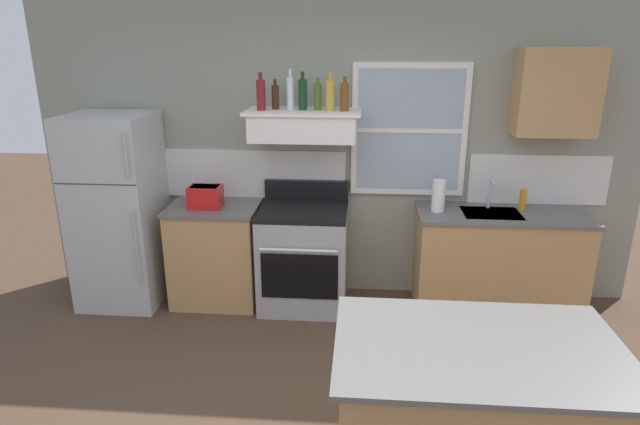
{
  "coord_description": "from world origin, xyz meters",
  "views": [
    {
      "loc": [
        0.25,
        -2.5,
        2.32
      ],
      "look_at": [
        -0.05,
        1.2,
        1.1
      ],
      "focal_mm": 29.99,
      "sensor_mm": 36.0,
      "label": 1
    }
  ],
  "objects_px": {
    "paper_towel_roll": "(438,196)",
    "dish_soap_bottle": "(523,199)",
    "refrigerator": "(118,211)",
    "stove_range": "(304,256)",
    "bottle_amber_wine": "(345,97)",
    "bottle_dark_green_wine": "(303,94)",
    "bottle_olive_oil_square": "(318,96)",
    "bottle_champagne_gold_foil": "(330,95)",
    "toaster": "(205,196)",
    "bottle_red_label_wine": "(261,94)",
    "bottle_clear_tall": "(290,93)",
    "bottle_brown_stout": "(275,97)",
    "kitchen_island": "(471,422)"
  },
  "relations": [
    {
      "from": "refrigerator",
      "to": "bottle_clear_tall",
      "type": "relative_size",
      "value": 5.15
    },
    {
      "from": "kitchen_island",
      "to": "bottle_amber_wine",
      "type": "bearing_deg",
      "value": 109.32
    },
    {
      "from": "bottle_champagne_gold_foil",
      "to": "bottle_clear_tall",
      "type": "bearing_deg",
      "value": 168.25
    },
    {
      "from": "paper_towel_roll",
      "to": "dish_soap_bottle",
      "type": "distance_m",
      "value": 0.74
    },
    {
      "from": "bottle_red_label_wine",
      "to": "bottle_dark_green_wine",
      "type": "distance_m",
      "value": 0.34
    },
    {
      "from": "bottle_brown_stout",
      "to": "paper_towel_roll",
      "type": "relative_size",
      "value": 0.91
    },
    {
      "from": "refrigerator",
      "to": "paper_towel_roll",
      "type": "xyz_separation_m",
      "value": [
        2.8,
        0.06,
        0.19
      ]
    },
    {
      "from": "refrigerator",
      "to": "bottle_amber_wine",
      "type": "distance_m",
      "value": 2.23
    },
    {
      "from": "toaster",
      "to": "bottle_dark_green_wine",
      "type": "distance_m",
      "value": 1.22
    },
    {
      "from": "bottle_amber_wine",
      "to": "bottle_dark_green_wine",
      "type": "bearing_deg",
      "value": 173.74
    },
    {
      "from": "bottle_brown_stout",
      "to": "bottle_amber_wine",
      "type": "height_order",
      "value": "bottle_amber_wine"
    },
    {
      "from": "toaster",
      "to": "bottle_dark_green_wine",
      "type": "bearing_deg",
      "value": 7.97
    },
    {
      "from": "dish_soap_bottle",
      "to": "kitchen_island",
      "type": "height_order",
      "value": "dish_soap_bottle"
    },
    {
      "from": "toaster",
      "to": "paper_towel_roll",
      "type": "xyz_separation_m",
      "value": [
        2.0,
        0.06,
        0.04
      ]
    },
    {
      "from": "bottle_red_label_wine",
      "to": "bottle_amber_wine",
      "type": "xyz_separation_m",
      "value": [
        0.69,
        0.01,
        -0.01
      ]
    },
    {
      "from": "toaster",
      "to": "bottle_dark_green_wine",
      "type": "xyz_separation_m",
      "value": [
        0.85,
        0.12,
        0.87
      ]
    },
    {
      "from": "bottle_olive_oil_square",
      "to": "bottle_amber_wine",
      "type": "relative_size",
      "value": 0.96
    },
    {
      "from": "stove_range",
      "to": "bottle_amber_wine",
      "type": "distance_m",
      "value": 1.44
    },
    {
      "from": "stove_range",
      "to": "bottle_brown_stout",
      "type": "relative_size",
      "value": 4.42
    },
    {
      "from": "bottle_dark_green_wine",
      "to": "dish_soap_bottle",
      "type": "distance_m",
      "value": 2.08
    },
    {
      "from": "bottle_clear_tall",
      "to": "bottle_amber_wine",
      "type": "xyz_separation_m",
      "value": [
        0.45,
        -0.06,
        -0.02
      ]
    },
    {
      "from": "stove_range",
      "to": "bottle_champagne_gold_foil",
      "type": "xyz_separation_m",
      "value": [
        0.22,
        0.05,
        1.41
      ]
    },
    {
      "from": "bottle_dark_green_wine",
      "to": "bottle_olive_oil_square",
      "type": "xyz_separation_m",
      "value": [
        0.12,
        0.02,
        -0.02
      ]
    },
    {
      "from": "toaster",
      "to": "bottle_amber_wine",
      "type": "relative_size",
      "value": 1.08
    },
    {
      "from": "toaster",
      "to": "bottle_olive_oil_square",
      "type": "xyz_separation_m",
      "value": [
        0.97,
        0.14,
        0.85
      ]
    },
    {
      "from": "bottle_red_label_wine",
      "to": "kitchen_island",
      "type": "xyz_separation_m",
      "value": [
        1.43,
        -2.12,
        -1.42
      ]
    },
    {
      "from": "toaster",
      "to": "paper_towel_roll",
      "type": "height_order",
      "value": "paper_towel_roll"
    },
    {
      "from": "refrigerator",
      "to": "bottle_dark_green_wine",
      "type": "height_order",
      "value": "bottle_dark_green_wine"
    },
    {
      "from": "bottle_red_label_wine",
      "to": "bottle_clear_tall",
      "type": "height_order",
      "value": "bottle_clear_tall"
    },
    {
      "from": "refrigerator",
      "to": "stove_range",
      "type": "bearing_deg",
      "value": 0.8
    },
    {
      "from": "bottle_dark_green_wine",
      "to": "dish_soap_bottle",
      "type": "xyz_separation_m",
      "value": [
        1.89,
        0.04,
        -0.88
      ]
    },
    {
      "from": "toaster",
      "to": "stove_range",
      "type": "xyz_separation_m",
      "value": [
        0.85,
        0.02,
        -0.54
      ]
    },
    {
      "from": "toaster",
      "to": "bottle_champagne_gold_foil",
      "type": "height_order",
      "value": "bottle_champagne_gold_foil"
    },
    {
      "from": "bottle_red_label_wine",
      "to": "dish_soap_bottle",
      "type": "height_order",
      "value": "bottle_red_label_wine"
    },
    {
      "from": "bottle_dark_green_wine",
      "to": "bottle_champagne_gold_foil",
      "type": "height_order",
      "value": "bottle_dark_green_wine"
    },
    {
      "from": "stove_range",
      "to": "refrigerator",
      "type": "bearing_deg",
      "value": -179.2
    },
    {
      "from": "bottle_olive_oil_square",
      "to": "dish_soap_bottle",
      "type": "bearing_deg",
      "value": 0.53
    },
    {
      "from": "toaster",
      "to": "paper_towel_roll",
      "type": "bearing_deg",
      "value": 1.58
    },
    {
      "from": "bottle_dark_green_wine",
      "to": "bottle_amber_wine",
      "type": "xyz_separation_m",
      "value": [
        0.35,
        -0.04,
        -0.01
      ]
    },
    {
      "from": "bottle_clear_tall",
      "to": "dish_soap_bottle",
      "type": "xyz_separation_m",
      "value": [
        1.99,
        0.01,
        -0.88
      ]
    },
    {
      "from": "bottle_olive_oil_square",
      "to": "bottle_dark_green_wine",
      "type": "bearing_deg",
      "value": -170.53
    },
    {
      "from": "bottle_clear_tall",
      "to": "kitchen_island",
      "type": "bearing_deg",
      "value": -61.28
    },
    {
      "from": "bottle_champagne_gold_foil",
      "to": "toaster",
      "type": "bearing_deg",
      "value": -176.21
    },
    {
      "from": "bottle_clear_tall",
      "to": "bottle_olive_oil_square",
      "type": "height_order",
      "value": "bottle_clear_tall"
    },
    {
      "from": "refrigerator",
      "to": "bottle_red_label_wine",
      "type": "height_order",
      "value": "bottle_red_label_wine"
    },
    {
      "from": "refrigerator",
      "to": "bottle_amber_wine",
      "type": "xyz_separation_m",
      "value": [
        1.99,
        0.09,
        1.01
      ]
    },
    {
      "from": "bottle_champagne_gold_foil",
      "to": "bottle_amber_wine",
      "type": "xyz_separation_m",
      "value": [
        0.12,
        0.01,
        -0.01
      ]
    },
    {
      "from": "bottle_champagne_gold_foil",
      "to": "bottle_olive_oil_square",
      "type": "bearing_deg",
      "value": 147.66
    },
    {
      "from": "bottle_red_label_wine",
      "to": "bottle_brown_stout",
      "type": "relative_size",
      "value": 1.25
    },
    {
      "from": "bottle_olive_oil_square",
      "to": "bottle_champagne_gold_foil",
      "type": "distance_m",
      "value": 0.13
    }
  ]
}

